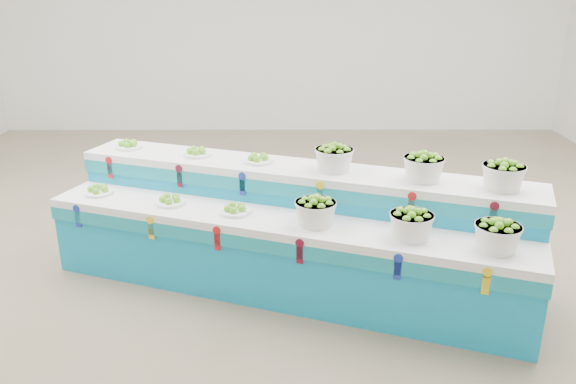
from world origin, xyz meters
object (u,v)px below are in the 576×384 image
Objects in this scene: plate_upper_mid at (197,151)px; basket_upper_right at (503,175)px; display_stand at (288,230)px; basket_lower_left at (316,211)px.

plate_upper_mid is 0.79× the size of basket_upper_right.
display_stand is 15.93× the size of plate_upper_mid.
plate_upper_mid is (-1.08, 0.95, 0.23)m from basket_lower_left.
basket_upper_right is at bearing 0.67° from basket_lower_left.
display_stand is at bearing -34.49° from plate_upper_mid.
basket_upper_right is at bearing 8.67° from display_stand.
plate_upper_mid is at bearing 159.98° from basket_upper_right.
plate_upper_mid reaches higher than display_stand.
basket_upper_right is (2.57, -0.94, 0.07)m from plate_upper_mid.
display_stand is at bearing 121.62° from basket_lower_left.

